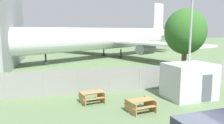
{
  "coord_description": "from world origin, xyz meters",
  "views": [
    {
      "loc": [
        -4.19,
        -5.91,
        4.97
      ],
      "look_at": [
        0.92,
        13.72,
        2.0
      ],
      "focal_mm": 35.0,
      "sensor_mm": 36.0,
      "label": 1
    }
  ],
  "objects_px": {
    "airplane": "(107,39)",
    "portable_cabin": "(189,81)",
    "picnic_bench_near_cabin": "(141,104)",
    "tree_left_of_cabin": "(185,32)",
    "picnic_bench_open_grass": "(92,96)"
  },
  "relations": [
    {
      "from": "portable_cabin",
      "to": "tree_left_of_cabin",
      "type": "bearing_deg",
      "value": 55.63
    },
    {
      "from": "airplane",
      "to": "portable_cabin",
      "type": "height_order",
      "value": "airplane"
    },
    {
      "from": "picnic_bench_near_cabin",
      "to": "tree_left_of_cabin",
      "type": "relative_size",
      "value": 0.26
    },
    {
      "from": "airplane",
      "to": "picnic_bench_open_grass",
      "type": "distance_m",
      "value": 24.95
    },
    {
      "from": "airplane",
      "to": "portable_cabin",
      "type": "xyz_separation_m",
      "value": [
        0.41,
        -24.57,
        -2.16
      ]
    },
    {
      "from": "tree_left_of_cabin",
      "to": "airplane",
      "type": "bearing_deg",
      "value": 100.42
    },
    {
      "from": "portable_cabin",
      "to": "picnic_bench_open_grass",
      "type": "xyz_separation_m",
      "value": [
        -7.08,
        0.71,
        -0.81
      ]
    },
    {
      "from": "airplane",
      "to": "picnic_bench_near_cabin",
      "type": "height_order",
      "value": "airplane"
    },
    {
      "from": "picnic_bench_near_cabin",
      "to": "tree_left_of_cabin",
      "type": "xyz_separation_m",
      "value": [
        7.56,
        7.22,
        4.34
      ]
    },
    {
      "from": "airplane",
      "to": "picnic_bench_near_cabin",
      "type": "distance_m",
      "value": 26.74
    },
    {
      "from": "picnic_bench_open_grass",
      "to": "tree_left_of_cabin",
      "type": "height_order",
      "value": "tree_left_of_cabin"
    },
    {
      "from": "picnic_bench_near_cabin",
      "to": "airplane",
      "type": "bearing_deg",
      "value": 81.22
    },
    {
      "from": "airplane",
      "to": "portable_cabin",
      "type": "bearing_deg",
      "value": 60.64
    },
    {
      "from": "picnic_bench_near_cabin",
      "to": "picnic_bench_open_grass",
      "type": "bearing_deg",
      "value": 137.39
    },
    {
      "from": "airplane",
      "to": "picnic_bench_near_cabin",
      "type": "relative_size",
      "value": 21.55
    }
  ]
}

